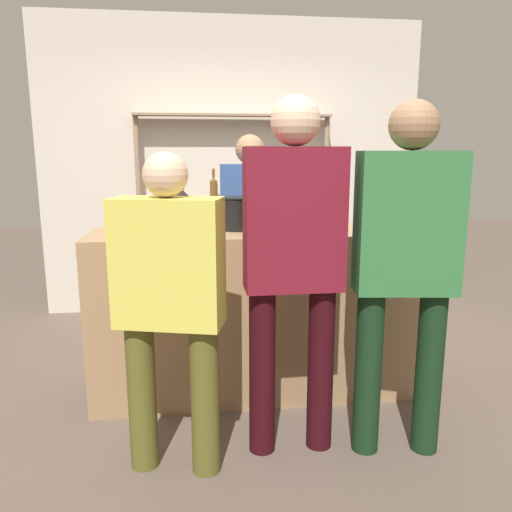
{
  "coord_description": "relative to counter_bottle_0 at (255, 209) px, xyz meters",
  "views": [
    {
      "loc": [
        -0.38,
        -3.07,
        1.55
      ],
      "look_at": [
        0.0,
        0.0,
        0.91
      ],
      "focal_mm": 35.0,
      "sensor_mm": 36.0,
      "label": 1
    }
  ],
  "objects": [
    {
      "name": "bar_counter",
      "position": [
        0.02,
        0.09,
        -0.68
      ],
      "size": [
        2.07,
        0.58,
        1.07
      ],
      "primitive_type": "cube",
      "color": "#997551",
      "rests_on": "ground_plane"
    },
    {
      "name": "counter_bottle_3",
      "position": [
        -0.44,
        0.09,
        -0.0
      ],
      "size": [
        0.07,
        0.07,
        0.37
      ],
      "color": "black",
      "rests_on": "bar_counter"
    },
    {
      "name": "ice_bucket",
      "position": [
        -0.1,
        0.15,
        -0.04
      ],
      "size": [
        0.21,
        0.21,
        0.21
      ],
      "color": "black",
      "rests_on": "bar_counter"
    },
    {
      "name": "cork_jar",
      "position": [
        0.14,
        -0.02,
        -0.09
      ],
      "size": [
        0.12,
        0.12,
        0.12
      ],
      "color": "silver",
      "rests_on": "bar_counter"
    },
    {
      "name": "customer_center",
      "position": [
        0.12,
        -0.61,
        -0.15
      ],
      "size": [
        0.49,
        0.24,
        1.82
      ],
      "rotation": [
        0.0,
        0.0,
        1.58
      ],
      "color": "black",
      "rests_on": "ground_plane"
    },
    {
      "name": "counter_bottle_1",
      "position": [
        0.09,
        0.25,
        -0.0
      ],
      "size": [
        0.07,
        0.07,
        0.36
      ],
      "color": "black",
      "rests_on": "bar_counter"
    },
    {
      "name": "back_wall",
      "position": [
        0.02,
        1.98,
        0.18
      ],
      "size": [
        3.67,
        0.12,
        2.8
      ],
      "primitive_type": "cube",
      "color": "beige",
      "rests_on": "ground_plane"
    },
    {
      "name": "server_behind_counter",
      "position": [
        0.06,
        0.83,
        -0.22
      ],
      "size": [
        0.46,
        0.22,
        1.69
      ],
      "rotation": [
        0.0,
        0.0,
        -1.61
      ],
      "color": "#121C33",
      "rests_on": "ground_plane"
    },
    {
      "name": "customer_right",
      "position": [
        0.66,
        -0.69,
        -0.16
      ],
      "size": [
        0.52,
        0.28,
        1.8
      ],
      "rotation": [
        0.0,
        0.0,
        1.45
      ],
      "color": "black",
      "rests_on": "ground_plane"
    },
    {
      "name": "counter_bottle_2",
      "position": [
        0.17,
        0.13,
        -0.03
      ],
      "size": [
        0.08,
        0.08,
        0.31
      ],
      "color": "silver",
      "rests_on": "bar_counter"
    },
    {
      "name": "counter_bottle_4",
      "position": [
        0.47,
        0.05,
        -0.01
      ],
      "size": [
        0.07,
        0.07,
        0.36
      ],
      "color": "black",
      "rests_on": "bar_counter"
    },
    {
      "name": "counter_bottle_5",
      "position": [
        0.44,
        0.2,
        -0.03
      ],
      "size": [
        0.08,
        0.08,
        0.32
      ],
      "color": "brown",
      "rests_on": "bar_counter"
    },
    {
      "name": "ground_plane",
      "position": [
        0.02,
        0.09,
        -1.22
      ],
      "size": [
        16.0,
        16.0,
        0.0
      ],
      "primitive_type": "plane",
      "color": "brown"
    },
    {
      "name": "customer_left",
      "position": [
        -0.49,
        -0.71,
        -0.32
      ],
      "size": [
        0.54,
        0.34,
        1.56
      ],
      "rotation": [
        0.0,
        0.0,
        1.31
      ],
      "color": "brown",
      "rests_on": "ground_plane"
    },
    {
      "name": "back_shelf",
      "position": [
        0.01,
        1.8,
        0.03
      ],
      "size": [
        1.84,
        0.18,
        1.9
      ],
      "color": "#897056",
      "rests_on": "ground_plane"
    },
    {
      "name": "counter_bottle_0",
      "position": [
        0.0,
        0.0,
        0.0
      ],
      "size": [
        0.09,
        0.09,
        0.38
      ],
      "color": "black",
      "rests_on": "bar_counter"
    }
  ]
}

